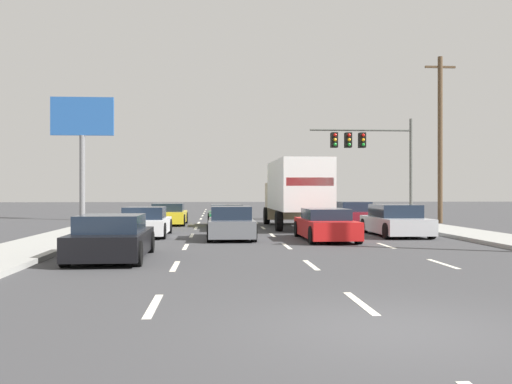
{
  "coord_description": "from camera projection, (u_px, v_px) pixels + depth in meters",
  "views": [
    {
      "loc": [
        -2.39,
        -7.63,
        1.85
      ],
      "look_at": [
        -0.74,
        16.29,
        1.83
      ],
      "focal_mm": 40.88,
      "sensor_mm": 36.0,
      "label": 1
    }
  ],
  "objects": [
    {
      "name": "utility_pole_mid",
      "position": [
        440.0,
        138.0,
        33.91
      ],
      "size": [
        1.8,
        0.28,
        9.71
      ],
      "color": "brown",
      "rests_on": "ground_plane"
    },
    {
      "name": "ground_plane",
      "position": [
        258.0,
        224.0,
        32.72
      ],
      "size": [
        140.0,
        140.0,
        0.0
      ],
      "primitive_type": "plane",
      "color": "#3D3D3F"
    },
    {
      "name": "lane_markings",
      "position": [
        259.0,
        225.0,
        32.1
      ],
      "size": [
        6.94,
        57.0,
        0.01
      ],
      "color": "silver",
      "rests_on": "ground_plane"
    },
    {
      "name": "car_maroon",
      "position": [
        353.0,
        214.0,
        32.52
      ],
      "size": [
        1.99,
        4.4,
        1.28
      ],
      "color": "maroon",
      "rests_on": "ground_plane"
    },
    {
      "name": "car_gray",
      "position": [
        231.0,
        224.0,
        22.73
      ],
      "size": [
        1.83,
        4.19,
        1.28
      ],
      "color": "slate",
      "rests_on": "ground_plane"
    },
    {
      "name": "car_white",
      "position": [
        145.0,
        223.0,
        23.98
      ],
      "size": [
        1.92,
        4.23,
        1.22
      ],
      "color": "white",
      "rests_on": "ground_plane"
    },
    {
      "name": "car_silver",
      "position": [
        395.0,
        221.0,
        24.36
      ],
      "size": [
        1.99,
        4.61,
        1.3
      ],
      "color": "#B7BABF",
      "rests_on": "ground_plane"
    },
    {
      "name": "sidewalk_right",
      "position": [
        434.0,
        228.0,
        28.29
      ],
      "size": [
        2.51,
        80.0,
        0.14
      ],
      "primitive_type": "cube",
      "color": "#9E9E99",
      "rests_on": "ground_plane"
    },
    {
      "name": "roadside_billboard",
      "position": [
        82.0,
        132.0,
        37.88
      ],
      "size": [
        4.05,
        0.36,
        8.0
      ],
      "color": "slate",
      "rests_on": "ground_plane"
    },
    {
      "name": "sidewalk_left",
      "position": [
        91.0,
        230.0,
        27.16
      ],
      "size": [
        2.51,
        80.0,
        0.14
      ],
      "primitive_type": "cube",
      "color": "#9E9E99",
      "rests_on": "ground_plane"
    },
    {
      "name": "car_green",
      "position": [
        226.0,
        216.0,
        30.86
      ],
      "size": [
        2.03,
        4.69,
        1.16
      ],
      "color": "#196B38",
      "rests_on": "ground_plane"
    },
    {
      "name": "traffic_signal_mast",
      "position": [
        365.0,
        146.0,
        37.06
      ],
      "size": [
        6.64,
        0.69,
        6.52
      ],
      "color": "#595B56",
      "rests_on": "ground_plane"
    },
    {
      "name": "car_yellow",
      "position": [
        168.0,
        215.0,
        32.21
      ],
      "size": [
        2.0,
        4.07,
        1.19
      ],
      "color": "yellow",
      "rests_on": "ground_plane"
    },
    {
      "name": "car_black",
      "position": [
        112.0,
        238.0,
        15.87
      ],
      "size": [
        2.02,
        4.4,
        1.22
      ],
      "color": "black",
      "rests_on": "ground_plane"
    },
    {
      "name": "box_truck",
      "position": [
        295.0,
        189.0,
        29.38
      ],
      "size": [
        2.6,
        8.82,
        3.36
      ],
      "color": "white",
      "rests_on": "ground_plane"
    },
    {
      "name": "car_red",
      "position": [
        326.0,
        225.0,
        22.17
      ],
      "size": [
        1.89,
        4.66,
        1.2
      ],
      "color": "red",
      "rests_on": "ground_plane"
    }
  ]
}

